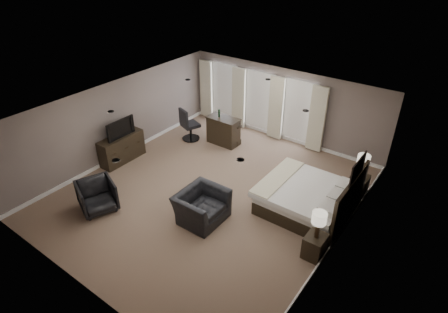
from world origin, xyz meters
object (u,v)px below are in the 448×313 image
Objects in this scene: lamp_far at (362,166)px; bar_stool_left at (212,127)px; nightstand_near at (315,246)px; tv at (120,134)px; armchair_far at (97,195)px; bed at (308,188)px; bar_stool_right at (237,135)px; nightstand_far at (358,186)px; dresser at (122,148)px; bar_counter at (223,131)px; lamp_near at (318,225)px; armchair_near at (202,202)px; desk_chair at (190,124)px.

bar_stool_left is at bearing 176.29° from lamp_far.
nightstand_near is 0.55× the size of tv.
armchair_far is 5.12m from bar_stool_left.
bed is 4.08m from bar_stool_right.
tv reaches higher than nightstand_far.
dresser is 0.52m from tv.
bar_stool_left is at bearing -24.73° from tv.
bar_stool_left is 1.08× the size of bar_stool_right.
nightstand_far is at bearing -2.95° from bar_counter.
armchair_far is 1.23× the size of bar_stool_right.
dresser is (-6.92, -2.66, -0.53)m from lamp_far.
dresser is (-6.92, 0.24, -0.47)m from lamp_near.
lamp_near is 0.44× the size of dresser.
lamp_near is at bearing -92.02° from tv.
armchair_near reaches higher than armchair_far.
nightstand_near is 0.84× the size of lamp_near.
armchair_near is 1.02× the size of desk_chair.
nightstand_near is 0.37× the size of dresser.
nightstand_far reaches higher than nightstand_near.
bed reaches higher than armchair_near.
lamp_far is 0.85× the size of bar_stool_left.
bar_counter is 1.50× the size of bar_stool_right.
bed reaches higher than armchair_far.
dresser is at bearing -128.13° from bar_stool_right.
dresser reaches higher than bar_stool_right.
tv is 0.92× the size of bar_counter.
tv is at bearing 56.66° from armchair_far.
dresser is 4.06m from armchair_near.
nightstand_far is 0.92× the size of lamp_near.
bed is at bearing -121.54° from lamp_far.
dresser is at bearing 177.98° from nightstand_near.
tv is at bearing -124.35° from bar_counter.
lamp_far is at bearing -5.58° from bar_stool_right.
lamp_near is at bearing -90.00° from nightstand_far.
nightstand_far is at bearing 58.46° from bed.
bar_counter is (0.53, 5.02, 0.03)m from armchair_far.
bar_counter reaches higher than bar_stool_right.
dresser is 1.65× the size of armchair_far.
bar_stool_left reaches higher than nightstand_far.
bed reaches higher than nightstand_far.
lamp_far reaches higher than bar_stool_left.
tv is (-6.92, 0.24, 0.68)m from nightstand_near.
armchair_far is 0.82× the size of bar_counter.
desk_chair is at bearing 166.46° from bed.
armchair_far is at bearing -144.05° from bed.
bar_counter is at bearing 177.05° from nightstand_far.
lamp_far is (0.00, 0.00, 0.67)m from nightstand_far.
nightstand_far is at bearing 21.00° from dresser.
desk_chair is at bearing -133.57° from bar_stool_left.
dresser is at bearing -124.35° from bar_counter.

